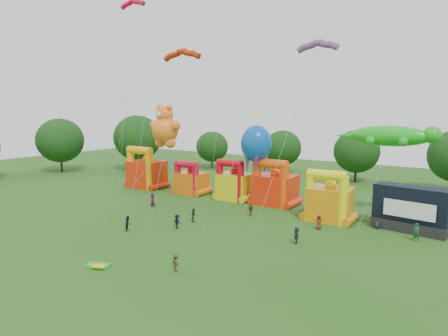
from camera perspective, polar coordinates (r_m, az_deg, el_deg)
The scene contains 24 objects.
ground at distance 36.92m, azimuth -19.41°, elevation -13.40°, with size 160.00×160.00×0.00m, color #1E4E16.
tree_ring at distance 36.37m, azimuth -20.23°, elevation -3.46°, with size 120.03×122.09×12.07m.
bouncy_castle_0 at distance 69.67m, azimuth -11.12°, elevation -0.55°, with size 6.26×5.32×7.20m.
bouncy_castle_1 at distance 63.80m, azimuth -4.76°, elevation -1.85°, with size 4.77×3.88×5.36m.
bouncy_castle_2 at distance 59.26m, azimuth 1.42°, elevation -2.33°, with size 4.84×3.96×6.13m.
bouncy_castle_3 at distance 56.60m, azimuth 7.22°, elevation -2.75°, with size 5.79×4.74×6.63m.
bouncy_castle_4 at distance 49.88m, azimuth 14.82°, elevation -4.60°, with size 5.59×4.68×6.37m.
stage_trailer at distance 49.01m, azimuth 25.14°, elevation -5.35°, with size 8.09×3.97×5.03m.
teddy_bear_kite at distance 60.77m, azimuth -10.44°, elevation 1.47°, with size 6.82×7.80×14.21m.
gecko_kite at distance 51.75m, azimuth 21.59°, elevation 0.99°, with size 12.56×10.38×11.55m.
octopus_kite at distance 55.45m, azimuth 4.42°, elevation 1.67°, with size 4.31×7.25×11.31m.
parafoil_kites at distance 49.02m, azimuth -6.12°, elevation 7.09°, with size 32.98×13.02×29.76m.
diamond_kites at distance 43.73m, azimuth -4.74°, elevation 12.11°, with size 19.50×19.05×38.98m.
folded_kite_bundle at distance 36.77m, azimuth -17.53°, elevation -13.16°, with size 2.23×1.67×0.31m.
spectator_0 at distance 56.64m, azimuth -10.13°, elevation -4.42°, with size 0.92×0.60×1.89m, color #28253E.
spectator_1 at distance 55.79m, azimuth -10.07°, elevation -4.76°, with size 0.59×0.39×1.61m, color #4C151E.
spectator_2 at distance 48.18m, azimuth -4.33°, elevation -6.74°, with size 0.81×0.63×1.66m, color #153620.
spectator_3 at distance 45.80m, azimuth -6.71°, elevation -7.60°, with size 1.05×0.61×1.63m, color black.
spectator_4 at distance 50.89m, azimuth 3.84°, elevation -5.97°, with size 0.92×0.38×1.56m, color #3E2D19.
spectator_5 at distance 41.32m, azimuth 10.28°, elevation -9.42°, with size 1.58×0.50×1.70m, color #2B2D48.
spectator_6 at distance 46.44m, azimuth 13.41°, elevation -7.55°, with size 0.80×0.52×1.64m, color #5A2419.
spectator_7 at distance 45.78m, azimuth 25.81°, elevation -8.26°, with size 0.69×0.45×1.88m, color #1C482B.
spectator_8 at distance 45.92m, azimuth -13.52°, elevation -7.71°, with size 0.82×0.64×1.68m, color black.
spectator_9 at distance 34.31m, azimuth -6.89°, elevation -13.29°, with size 0.99×0.57×1.53m, color #3A3517.
Camera 1 is at (27.80, -20.22, 13.45)m, focal length 32.00 mm.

